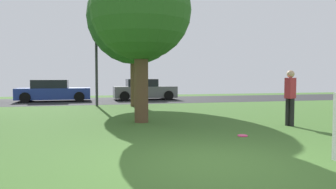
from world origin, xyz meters
The scene contains 9 objects.
ground_plane centered at (0.00, 0.00, 0.00)m, with size 44.00×44.00×0.00m, color #3D6628.
road_strip centered at (0.00, 16.00, 0.00)m, with size 44.00×6.40×0.01m, color #28282B.
maple_tree_far centered at (-0.51, 5.53, 3.85)m, with size 3.46×3.46×5.61m.
maple_tree_near centered at (0.13, 11.62, 4.74)m, with size 5.02×5.02×7.27m.
person_thrower centered at (4.03, 3.59, 1.00)m, with size 0.38×0.32×1.79m.
frisbee_disc centered at (1.71, 2.32, 0.01)m, with size 0.27×0.27×0.03m, color #EA2D6B.
parked_car_blue centered at (-4.53, 16.20, 0.64)m, with size 4.52×1.97×1.39m.
parked_car_grey centered at (1.41, 16.37, 0.66)m, with size 4.25×2.06×1.43m.
street_lamp_post centered at (-1.88, 12.20, 2.25)m, with size 0.14×0.14×4.50m, color #2D2D33.
Camera 1 is at (-2.24, -5.38, 1.59)m, focal length 33.98 mm.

